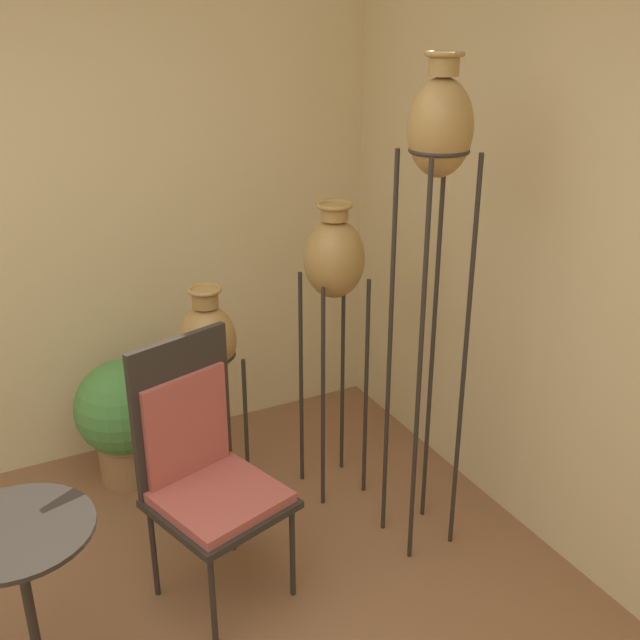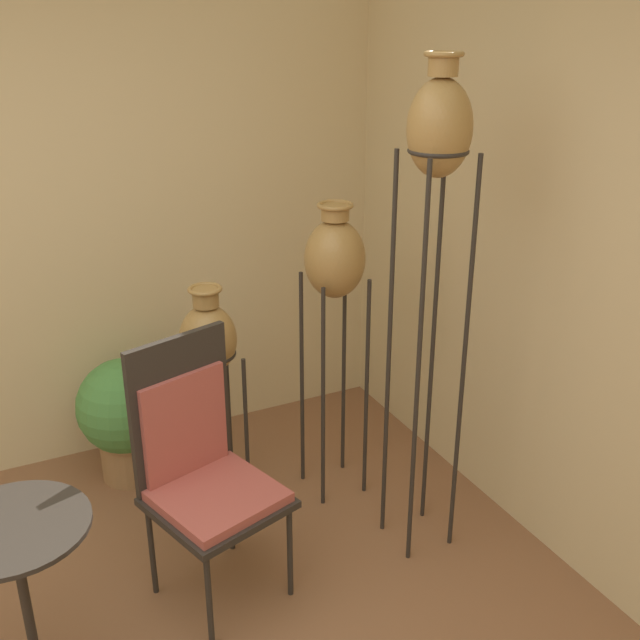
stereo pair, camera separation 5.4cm
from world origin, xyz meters
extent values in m
cylinder|color=#28231E|center=(1.57, 0.63, 0.90)|extent=(0.02, 0.02, 1.79)
cylinder|color=#28231E|center=(1.80, 0.63, 0.90)|extent=(0.02, 0.02, 1.79)
cylinder|color=#28231E|center=(1.57, 0.86, 0.90)|extent=(0.02, 0.02, 1.79)
cylinder|color=#28231E|center=(1.80, 0.86, 0.90)|extent=(0.02, 0.02, 1.79)
torus|color=#28231E|center=(1.68, 0.75, 1.79)|extent=(0.24, 0.24, 0.02)
ellipsoid|color=olive|center=(1.68, 0.75, 1.88)|extent=(0.25, 0.25, 0.37)
cylinder|color=olive|center=(1.68, 0.75, 2.10)|extent=(0.11, 0.11, 0.08)
torus|color=olive|center=(1.68, 0.75, 2.14)|extent=(0.15, 0.15, 0.02)
cylinder|color=#28231E|center=(1.41, 1.17, 0.57)|extent=(0.02, 0.02, 1.15)
cylinder|color=#28231E|center=(1.64, 1.17, 0.57)|extent=(0.02, 0.02, 1.15)
cylinder|color=#28231E|center=(1.41, 1.40, 0.57)|extent=(0.02, 0.02, 1.15)
cylinder|color=#28231E|center=(1.64, 1.40, 0.57)|extent=(0.02, 0.02, 1.15)
torus|color=#28231E|center=(1.52, 1.29, 1.15)|extent=(0.24, 0.24, 0.02)
ellipsoid|color=olive|center=(1.52, 1.29, 1.23)|extent=(0.28, 0.28, 0.37)
cylinder|color=olive|center=(1.52, 1.29, 1.45)|extent=(0.13, 0.13, 0.07)
torus|color=olive|center=(1.52, 1.29, 1.48)|extent=(0.17, 0.17, 0.02)
cylinder|color=#28231E|center=(0.82, 1.31, 0.40)|extent=(0.02, 0.02, 0.81)
cylinder|color=#28231E|center=(1.07, 1.31, 0.40)|extent=(0.02, 0.02, 0.81)
cylinder|color=#28231E|center=(0.82, 1.56, 0.40)|extent=(0.02, 0.02, 0.81)
cylinder|color=#28231E|center=(1.07, 1.56, 0.40)|extent=(0.02, 0.02, 0.81)
torus|color=#28231E|center=(0.95, 1.44, 0.81)|extent=(0.25, 0.25, 0.02)
ellipsoid|color=olive|center=(0.95, 1.44, 0.88)|extent=(0.27, 0.27, 0.33)
cylinder|color=olive|center=(0.95, 1.44, 1.09)|extent=(0.12, 0.12, 0.08)
torus|color=olive|center=(0.95, 1.44, 1.13)|extent=(0.16, 0.16, 0.02)
cylinder|color=#28231E|center=(0.61, 0.54, 0.22)|extent=(0.02, 0.02, 0.44)
cylinder|color=#28231E|center=(1.00, 0.66, 0.22)|extent=(0.02, 0.02, 0.44)
cylinder|color=#28231E|center=(0.49, 0.92, 0.22)|extent=(0.02, 0.02, 0.44)
cylinder|color=#28231E|center=(0.88, 1.04, 0.22)|extent=(0.02, 0.02, 0.44)
cube|color=#28231E|center=(0.75, 0.79, 0.46)|extent=(0.60, 0.60, 0.03)
cube|color=#A84C42|center=(0.75, 0.79, 0.49)|extent=(0.55, 0.55, 0.04)
cube|color=#28231E|center=(0.68, 1.00, 0.79)|extent=(0.44, 0.16, 0.64)
cube|color=#A84C42|center=(0.69, 0.98, 0.73)|extent=(0.38, 0.14, 0.45)
cylinder|color=#28231E|center=(-0.01, 0.65, 0.35)|extent=(0.04, 0.04, 0.67)
cylinder|color=#28231E|center=(-0.01, 0.65, 0.70)|extent=(0.52, 0.52, 0.02)
cylinder|color=olive|center=(0.61, 1.84, 0.11)|extent=(0.31, 0.31, 0.23)
torus|color=olive|center=(0.61, 1.84, 0.23)|extent=(0.34, 0.34, 0.02)
sphere|color=#47843D|center=(0.61, 1.84, 0.41)|extent=(0.50, 0.50, 0.50)
camera|label=1|loc=(-0.04, -1.60, 2.28)|focal=42.00mm
camera|label=2|loc=(0.01, -1.63, 2.28)|focal=42.00mm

